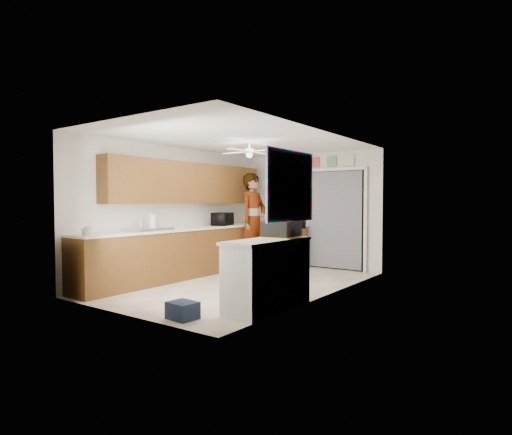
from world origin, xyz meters
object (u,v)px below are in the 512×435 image
Objects in this scene: paper_towel_roll at (152,222)px; cardboard_box at (246,298)px; navy_crate at (183,310)px; microwave at (222,219)px; man at (253,221)px; suitcase at (282,229)px; dog at (271,268)px.

cardboard_box is (2.37, -0.39, -0.97)m from paper_towel_roll.
cardboard_box is at bearing 76.37° from navy_crate.
man is (0.33, 0.65, -0.05)m from microwave.
man reaches higher than suitcase.
dog is at bearing 101.15° from navy_crate.
navy_crate is 4.20m from man.
dog reaches higher than navy_crate.
man is (-2.22, 2.36, -0.03)m from suitcase.
suitcase is at bearing -135.08° from man.
paper_towel_roll is at bearing 156.73° from microwave.
dog is at bearing 121.82° from suitcase.
navy_crate is at bearing -103.63° from cardboard_box.
man is at bearing 126.26° from suitcase.
microwave reaches higher than suitcase.
paper_towel_roll is at bearing 147.57° from navy_crate.
cardboard_box is at bearing -9.23° from paper_towel_roll.
dog is (-0.54, 2.76, 0.12)m from navy_crate.
suitcase is 1.54× the size of navy_crate.
paper_towel_roll is at bearing -148.31° from dog.
microwave is 0.85× the size of dog.
suitcase is at bearing 68.17° from navy_crate.
navy_crate is at bearing -165.87° from microwave.
man is (-1.90, 2.78, 0.92)m from cardboard_box.
cardboard_box is 3.49m from man.
dog is at bearing -129.87° from man.
microwave reaches higher than dog.
suitcase is 1.51× the size of cardboard_box.
microwave reaches higher than cardboard_box.
microwave is at bearing 136.22° from cardboard_box.
man is 1.70m from dog.
suitcase is at bearing -60.84° from dog.
navy_crate is (1.99, -3.10, -0.97)m from microwave.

